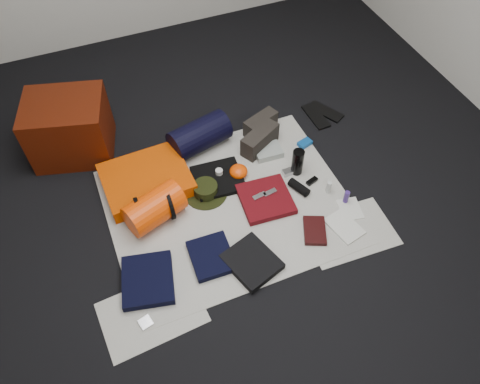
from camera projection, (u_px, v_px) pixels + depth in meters
name	position (u px, v px, depth m)	size (l,w,h in m)	color
floor	(229.00, 207.00, 3.21)	(4.50, 4.50, 0.02)	black
newspaper_mat	(229.00, 206.00, 3.20)	(1.60, 1.30, 0.01)	silver
newspaper_sheet_front_left	(152.00, 312.00, 2.72)	(0.58, 0.40, 0.00)	silver
newspaper_sheet_front_right	(349.00, 232.00, 3.07)	(0.58, 0.40, 0.00)	silver
red_cabinet	(69.00, 128.00, 3.35)	(0.55, 0.45, 0.45)	#4B1405
sleeping_pad	(147.00, 180.00, 3.27)	(0.59, 0.48, 0.11)	#D54502
stuff_sack	(154.00, 208.00, 3.04)	(0.22, 0.22, 0.38)	#EF4003
sack_strap_left	(140.00, 213.00, 3.02)	(0.22, 0.22, 0.03)	black
sack_strap_right	(169.00, 204.00, 3.07)	(0.22, 0.22, 0.03)	black
navy_duffel	(200.00, 135.00, 3.45)	(0.23, 0.23, 0.44)	black
boonie_brim	(206.00, 193.00, 3.26)	(0.30, 0.30, 0.01)	black
boonie_crown	(205.00, 189.00, 3.23)	(0.17, 0.17, 0.07)	black
hiking_boot_left	(260.00, 140.00, 3.47)	(0.32, 0.12, 0.16)	#28241F
hiking_boot_right	(261.00, 124.00, 3.59)	(0.28, 0.10, 0.14)	#28241F
flip_flop_left	(316.00, 116.00, 3.74)	(0.11, 0.29, 0.02)	black
flip_flop_right	(325.00, 112.00, 3.78)	(0.11, 0.29, 0.02)	black
trousers_navy_a	(148.00, 280.00, 2.82)	(0.30, 0.35, 0.05)	black
trousers_navy_b	(211.00, 256.00, 2.92)	(0.26, 0.29, 0.05)	black
trousers_charcoal	(252.00, 262.00, 2.90)	(0.28, 0.32, 0.05)	black
black_tshirt	(218.00, 179.00, 3.32)	(0.34, 0.32, 0.03)	black
red_shirt	(266.00, 199.00, 3.20)	(0.34, 0.34, 0.05)	#58090F
orange_stuff_sack	(239.00, 171.00, 3.33)	(0.13, 0.13, 0.09)	#EF4003
first_aid_pouch	(268.00, 151.00, 3.48)	(0.20, 0.15, 0.05)	gray
water_bottle	(298.00, 162.00, 3.30)	(0.08, 0.08, 0.21)	black
speaker	(299.00, 187.00, 3.26)	(0.06, 0.06, 0.16)	black
compact_camera	(289.00, 172.00, 3.36)	(0.09, 0.05, 0.03)	#B8B8BD
cyan_case	(305.00, 143.00, 3.54)	(0.10, 0.07, 0.03)	#0E488C
toiletry_purple	(346.00, 197.00, 3.17)	(0.04, 0.04, 0.10)	#3D2372
toiletry_clear	(329.00, 187.00, 3.23)	(0.03, 0.03, 0.10)	beige
paperback_book	(315.00, 231.00, 3.05)	(0.14, 0.22, 0.03)	black
map_booklet	(344.00, 226.00, 3.08)	(0.17, 0.24, 0.01)	silver
map_printout	(350.00, 209.00, 3.17)	(0.14, 0.18, 0.01)	silver
sunglasses	(312.00, 181.00, 3.32)	(0.09, 0.04, 0.02)	black
key_cluster	(146.00, 323.00, 2.67)	(0.07, 0.07, 0.01)	#B8B8BD
tape_roll	(219.00, 172.00, 3.32)	(0.05, 0.05, 0.04)	silver
energy_bar_a	(259.00, 196.00, 3.18)	(0.10, 0.04, 0.01)	#B8B8BD
energy_bar_b	(270.00, 193.00, 3.20)	(0.10, 0.04, 0.01)	#B8B8BD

